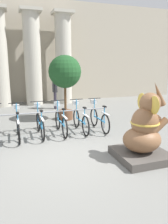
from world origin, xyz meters
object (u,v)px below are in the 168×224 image
(bicycle_4, at_px, (61,121))
(bicycle_6, at_px, (99,118))
(elephant_statue, at_px, (144,134))
(person_pedestrian, at_px, (55,88))
(bicycle_3, at_px, (40,123))
(bicycle_2, at_px, (18,126))
(potted_tree, at_px, (65,74))
(bicycle_5, at_px, (80,120))

(bicycle_4, distance_m, bicycle_6, 1.39)
(bicycle_6, height_order, elephant_statue, elephant_statue)
(elephant_statue, relative_size, person_pedestrian, 1.08)
(bicycle_3, xyz_separation_m, bicycle_6, (2.09, 0.00, 0.00))
(bicycle_2, distance_m, elephant_statue, 3.86)
(elephant_statue, height_order, potted_tree, potted_tree)
(bicycle_4, height_order, person_pedestrian, person_pedestrian)
(bicycle_3, relative_size, bicycle_4, 1.00)
(elephant_statue, bearing_deg, bicycle_3, 129.61)
(bicycle_3, relative_size, elephant_statue, 0.90)
(bicycle_5, relative_size, person_pedestrian, 0.97)
(bicycle_5, height_order, potted_tree, potted_tree)
(bicycle_4, xyz_separation_m, bicycle_5, (0.70, -0.00, 0.00))
(bicycle_6, relative_size, person_pedestrian, 0.97)
(bicycle_3, distance_m, person_pedestrian, 4.38)
(bicycle_6, bearing_deg, person_pedestrian, 100.28)
(bicycle_4, distance_m, elephant_statue, 3.04)
(bicycle_3, relative_size, bicycle_5, 1.00)
(bicycle_4, xyz_separation_m, elephant_statue, (1.48, -2.64, 0.24))
(person_pedestrian, bearing_deg, elephant_statue, -82.94)
(bicycle_5, bearing_deg, bicycle_4, 179.85)
(bicycle_2, relative_size, person_pedestrian, 0.97)
(bicycle_3, distance_m, bicycle_4, 0.70)
(elephant_statue, bearing_deg, potted_tree, 100.98)
(bicycle_2, bearing_deg, elephant_statue, -41.79)
(bicycle_2, distance_m, bicycle_4, 1.39)
(bicycle_6, xyz_separation_m, potted_tree, (-0.77, 1.81, 1.48))
(bicycle_2, bearing_deg, potted_tree, 42.91)
(bicycle_5, bearing_deg, bicycle_2, -177.92)
(bicycle_3, height_order, potted_tree, potted_tree)
(bicycle_6, height_order, potted_tree, potted_tree)
(bicycle_2, xyz_separation_m, bicycle_4, (1.39, 0.08, 0.00))
(bicycle_4, bearing_deg, person_pedestrian, 81.07)
(bicycle_2, xyz_separation_m, bicycle_6, (2.78, 0.06, 0.00))
(bicycle_2, relative_size, elephant_statue, 0.90)
(potted_tree, bearing_deg, bicycle_3, -126.04)
(potted_tree, bearing_deg, bicycle_6, -66.84)
(bicycle_2, bearing_deg, bicycle_5, 2.08)
(elephant_statue, distance_m, potted_tree, 4.69)
(bicycle_5, xyz_separation_m, bicycle_6, (0.70, -0.01, 0.00))
(bicycle_4, bearing_deg, bicycle_6, -0.59)
(bicycle_5, relative_size, potted_tree, 0.65)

